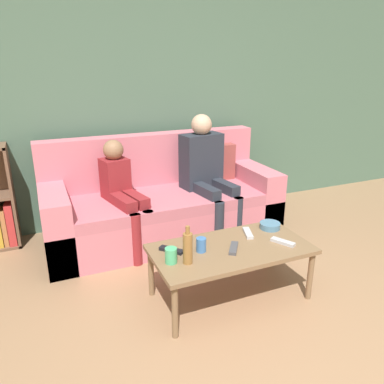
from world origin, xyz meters
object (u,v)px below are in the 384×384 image
tv_remote_1 (283,242)px  person_adult (206,167)px  couch (163,205)px  tv_remote_0 (234,248)px  coffee_table (231,252)px  snack_bowl (270,226)px  cup_far (171,255)px  tv_remote_3 (171,250)px  tv_remote_2 (248,233)px  person_child (123,190)px  cup_near (201,245)px  bottle (188,248)px

tv_remote_1 → person_adult: bearing=64.6°
couch → tv_remote_0: bearing=-85.3°
coffee_table → person_adult: size_ratio=0.96×
couch → snack_bowl: size_ratio=13.80×
snack_bowl → cup_far: bearing=-167.9°
couch → tv_remote_3: size_ratio=13.34×
coffee_table → tv_remote_2: 0.25m
person_child → cup_near: size_ratio=10.00×
person_child → cup_far: (0.05, -1.05, -0.11)m
tv_remote_3 → bottle: bottle is taller
person_child → tv_remote_0: person_child is taller
cup_near → person_child: bearing=106.1°
person_child → tv_remote_3: size_ratio=6.03×
person_adult → cup_near: (-0.52, -1.04, -0.22)m
cup_far → coffee_table: bearing=4.2°
tv_remote_2 → snack_bowl: size_ratio=1.14×
tv_remote_3 → snack_bowl: 0.82m
coffee_table → couch: bearing=94.9°
tv_remote_3 → person_child: bearing=55.7°
coffee_table → person_child: person_child is taller
cup_far → bottle: bearing=-25.4°
snack_bowl → couch: bearing=117.4°
person_adult → snack_bowl: person_adult is taller
cup_far → tv_remote_2: bearing=13.8°
person_adult → tv_remote_0: person_adult is taller
tv_remote_1 → snack_bowl: (0.06, 0.25, 0.01)m
tv_remote_0 → tv_remote_2: size_ratio=0.95×
coffee_table → tv_remote_1: (0.36, -0.09, 0.05)m
person_child → cup_far: person_child is taller
coffee_table → tv_remote_3: tv_remote_3 is taller
tv_remote_2 → tv_remote_0: bearing=-122.7°
tv_remote_3 → cup_near: bearing=-63.0°
cup_far → tv_remote_3: 0.15m
coffee_table → cup_far: bearing=-175.8°
couch → cup_far: 1.25m
bottle → couch: bearing=78.4°
couch → tv_remote_2: couch is taller
cup_near → bottle: size_ratio=0.38×
couch → tv_remote_0: (0.10, -1.19, 0.10)m
cup_far → bottle: bottle is taller
cup_near → tv_remote_1: (0.57, -0.12, -0.04)m
person_adult → cup_near: 1.18m
couch → tv_remote_3: couch is taller
coffee_table → tv_remote_0: bearing=-91.6°
tv_remote_3 → bottle: size_ratio=0.63×
person_adult → cup_near: person_adult is taller
tv_remote_1 → tv_remote_2: (-0.15, 0.22, 0.00)m
tv_remote_0 → tv_remote_2: bearing=73.1°
tv_remote_1 → cup_far: bearing=147.8°
person_child → cup_near: 1.04m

